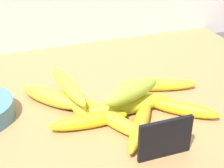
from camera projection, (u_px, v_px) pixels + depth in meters
counter_top at (98, 108)px, 83.00cm from camera, size 110.00×76.00×3.00cm
chalkboard_sign at (165, 140)px, 63.89cm from camera, size 11.00×1.80×8.40cm
banana_0 at (109, 117)px, 74.01cm from camera, size 12.04×20.41×3.45cm
banana_1 at (89, 121)px, 73.01cm from camera, size 17.68×4.38×3.38cm
banana_2 at (50, 97)px, 80.99cm from camera, size 14.09×15.59×4.06cm
banana_3 at (140, 123)px, 72.41cm from camera, size 14.31×18.81×3.22cm
banana_4 at (183, 109)px, 77.27cm from camera, size 15.04×13.38×3.27cm
banana_5 at (74, 97)px, 81.12cm from camera, size 3.76×20.50×3.70cm
banana_6 at (128, 105)px, 77.63cm from camera, size 20.52×4.48×4.26cm
banana_7 at (158, 85)px, 86.97cm from camera, size 20.18×9.05×3.28cm
banana_8 at (132, 91)px, 74.82cm from camera, size 16.14×9.60×4.23cm
banana_9 at (67, 85)px, 79.31cm from camera, size 6.25×20.64×3.37cm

